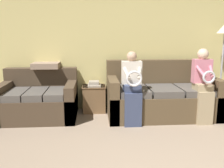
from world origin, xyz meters
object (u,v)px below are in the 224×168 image
at_px(child_left_seated, 132,85).
at_px(floor_lamp, 224,40).
at_px(child_right_seated, 203,82).
at_px(side_shelf, 94,98).
at_px(throw_pillow, 46,65).
at_px(couch_main, 161,97).
at_px(couch_side, 39,101).
at_px(book_stack, 94,84).

distance_m(child_left_seated, floor_lamp, 2.02).
distance_m(child_right_seated, side_shelf, 1.97).
bearing_deg(child_right_seated, throw_pillow, 163.40).
xyz_separation_m(couch_main, child_right_seated, (0.59, -0.40, 0.33)).
bearing_deg(throw_pillow, child_right_seated, -16.60).
height_order(couch_main, child_right_seated, child_right_seated).
bearing_deg(child_left_seated, side_shelf, 130.23).
distance_m(couch_side, side_shelf, 1.01).
distance_m(child_left_seated, throw_pillow, 1.70).
bearing_deg(throw_pillow, child_left_seated, -28.35).
distance_m(couch_side, child_right_seated, 2.82).
distance_m(child_left_seated, book_stack, 0.95).
xyz_separation_m(book_stack, throw_pillow, (-0.87, 0.08, 0.35)).
bearing_deg(child_right_seated, book_stack, 158.09).
relative_size(child_right_seated, book_stack, 4.23).
height_order(couch_main, floor_lamp, floor_lamp).
relative_size(book_stack, floor_lamp, 0.18).
xyz_separation_m(side_shelf, book_stack, (0.00, 0.00, 0.28)).
bearing_deg(throw_pillow, couch_side, -107.22).
bearing_deg(throw_pillow, couch_main, -10.70).
xyz_separation_m(child_left_seated, floor_lamp, (1.79, 0.61, 0.71)).
relative_size(child_left_seated, side_shelf, 2.38).
relative_size(couch_main, floor_lamp, 1.16).
bearing_deg(child_right_seated, couch_main, 145.66).
relative_size(side_shelf, throw_pillow, 1.04).
relative_size(couch_main, child_right_seated, 1.57).
distance_m(side_shelf, book_stack, 0.28).
bearing_deg(child_right_seated, child_left_seated, -179.63).
height_order(child_left_seated, floor_lamp, floor_lamp).
height_order(child_left_seated, child_right_seated, child_right_seated).
bearing_deg(couch_side, book_stack, 14.82).
height_order(couch_side, floor_lamp, floor_lamp).
relative_size(floor_lamp, throw_pillow, 3.44).
xyz_separation_m(child_right_seated, floor_lamp, (0.61, 0.60, 0.68)).
bearing_deg(child_left_seated, couch_side, 163.62).
distance_m(book_stack, floor_lamp, 2.53).
height_order(couch_main, side_shelf, couch_main).
bearing_deg(floor_lamp, couch_main, -170.42).
bearing_deg(couch_main, couch_side, 178.49).
xyz_separation_m(child_left_seated, child_right_seated, (1.17, 0.01, 0.03)).
distance_m(couch_main, child_right_seated, 0.79).
relative_size(couch_main, side_shelf, 3.86).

